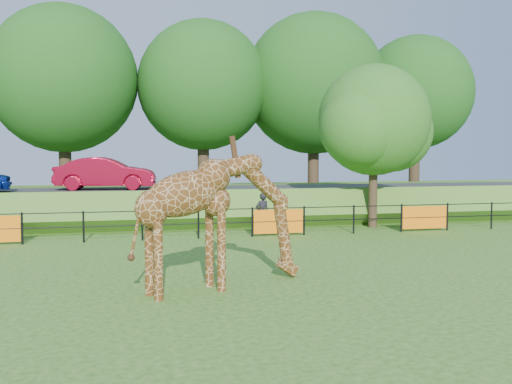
% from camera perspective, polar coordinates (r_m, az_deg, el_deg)
% --- Properties ---
extents(ground, '(90.00, 90.00, 0.00)m').
position_cam_1_polar(ground, '(13.08, -1.50, -9.86)').
color(ground, '#2D6018').
rests_on(ground, ground).
extents(giraffe, '(4.36, 2.28, 3.11)m').
position_cam_1_polar(giraffe, '(13.10, -3.59, -2.92)').
color(giraffe, '#5A3212').
rests_on(giraffe, ground).
extents(perimeter_fence, '(28.07, 0.10, 1.10)m').
position_cam_1_polar(perimeter_fence, '(20.76, -5.78, -3.16)').
color(perimeter_fence, black).
rests_on(perimeter_fence, ground).
extents(embankment, '(40.00, 9.00, 1.30)m').
position_cam_1_polar(embankment, '(28.17, -7.60, -1.09)').
color(embankment, '#2D6018').
rests_on(embankment, ground).
extents(road, '(40.00, 5.00, 0.12)m').
position_cam_1_polar(road, '(26.63, -7.33, 0.15)').
color(road, '#2E2E31').
rests_on(road, embankment).
extents(car_red, '(4.65, 2.08, 1.48)m').
position_cam_1_polar(car_red, '(27.03, -14.79, 1.81)').
color(car_red, '#A10B24').
rests_on(car_red, road).
extents(visitor, '(0.66, 0.53, 1.58)m').
position_cam_1_polar(visitor, '(22.05, 0.64, -2.10)').
color(visitor, black).
rests_on(visitor, ground).
extents(tree_east, '(5.40, 4.71, 6.76)m').
position_cam_1_polar(tree_east, '(24.29, 11.88, 6.63)').
color(tree_east, '#362518').
rests_on(tree_east, ground).
extents(bg_tree_line, '(37.30, 8.80, 11.82)m').
position_cam_1_polar(bg_tree_line, '(34.97, -5.52, 10.65)').
color(bg_tree_line, '#362518').
rests_on(bg_tree_line, ground).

